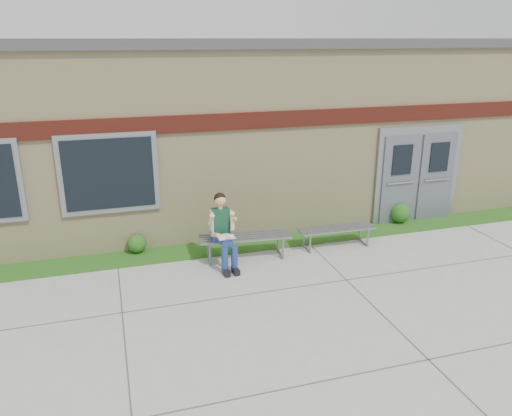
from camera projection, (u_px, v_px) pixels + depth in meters
name	position (u px, v px, depth m)	size (l,w,h in m)	color
ground	(306.00, 301.00, 8.42)	(80.00, 80.00, 0.00)	#9E9E99
grass_strip	(261.00, 243.00, 10.78)	(16.00, 0.80, 0.02)	#144B14
school_building	(223.00, 122.00, 13.17)	(16.20, 6.22, 4.20)	beige
bench_left	(245.00, 241.00, 9.98)	(1.86, 0.69, 0.47)	gray
bench_right	(336.00, 232.00, 10.54)	(1.64, 0.50, 0.42)	gray
girl	(223.00, 230.00, 9.52)	(0.53, 0.87, 1.43)	navy
shrub_mid	(137.00, 244.00, 10.23)	(0.39, 0.39, 0.39)	#144B14
shrub_east	(400.00, 213.00, 11.89)	(0.47, 0.47, 0.47)	#144B14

